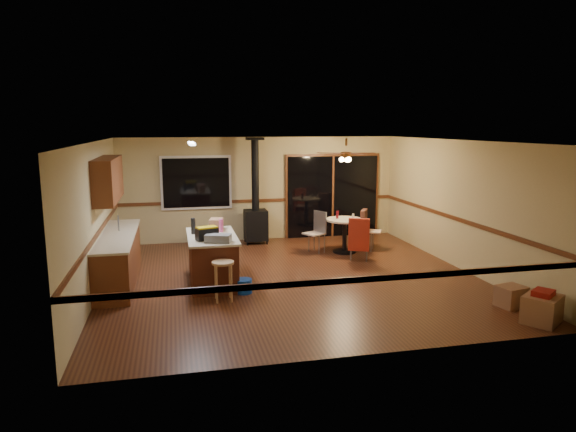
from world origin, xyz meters
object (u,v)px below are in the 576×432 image
object	(u,v)px
blue_bucket	(244,286)
chair_right	(365,225)
dining_table	(345,230)
box_corner_b	(511,296)
wood_stove	(256,214)
toolbox_grey	(218,238)
toolbox_black	(207,234)
bar_stool	(223,281)
chair_left	(317,227)
kitchen_island	(212,259)
box_corner_a	(542,309)
chair_near	(359,235)
box_under_window	(205,238)

from	to	relation	value
blue_bucket	chair_right	world-z (taller)	chair_right
dining_table	box_corner_b	xyz separation A→B (m)	(1.46, -4.01, -0.36)
wood_stove	toolbox_grey	distance (m)	3.84
toolbox_black	bar_stool	bearing A→B (deg)	-72.90
chair_left	box_corner_b	distance (m)	4.66
kitchen_island	box_corner_a	xyz separation A→B (m)	(4.60, -3.04, -0.24)
wood_stove	blue_bucket	world-z (taller)	wood_stove
chair_near	dining_table	bearing A→B (deg)	91.55
chair_near	box_under_window	bearing A→B (deg)	143.62
kitchen_island	chair_right	xyz separation A→B (m)	(3.68, 1.82, 0.14)
chair_left	chair_near	size ratio (longest dim) A/B	0.78
blue_bucket	dining_table	world-z (taller)	dining_table
blue_bucket	box_under_window	size ratio (longest dim) A/B	0.64
dining_table	chair_left	size ratio (longest dim) A/B	1.58
box_under_window	box_corner_a	xyz separation A→B (m)	(4.54, -6.14, 0.02)
dining_table	chair_near	size ratio (longest dim) A/B	1.23
bar_stool	blue_bucket	bearing A→B (deg)	40.09
toolbox_black	box_corner_b	xyz separation A→B (m)	(4.71, -1.97, -0.83)
bar_stool	box_corner_a	world-z (taller)	bar_stool
chair_near	chair_left	bearing A→B (deg)	121.82
toolbox_black	bar_stool	world-z (taller)	toolbox_black
bar_stool	box_corner_b	world-z (taller)	bar_stool
toolbox_grey	box_corner_b	distance (m)	4.92
kitchen_island	dining_table	world-z (taller)	kitchen_island
toolbox_black	blue_bucket	world-z (taller)	toolbox_black
blue_bucket	box_corner_a	world-z (taller)	box_corner_a
kitchen_island	box_corner_a	size ratio (longest dim) A/B	3.07
toolbox_grey	toolbox_black	xyz separation A→B (m)	(-0.18, 0.22, 0.04)
box_corner_b	box_corner_a	bearing A→B (deg)	-90.00
toolbox_black	dining_table	distance (m)	3.86
chair_right	wood_stove	bearing A→B (deg)	152.62
wood_stove	box_corner_a	bearing A→B (deg)	-61.55
dining_table	chair_left	world-z (taller)	chair_left
toolbox_grey	blue_bucket	xyz separation A→B (m)	(0.41, -0.13, -0.84)
chair_right	kitchen_island	bearing A→B (deg)	-153.72
box_under_window	box_corner_a	world-z (taller)	box_corner_a
kitchen_island	dining_table	xyz separation A→B (m)	(3.14, 1.68, 0.08)
toolbox_black	chair_right	size ratio (longest dim) A/B	0.54
chair_left	chair_right	size ratio (longest dim) A/B	0.78
chair_near	chair_right	size ratio (longest dim) A/B	1.00
dining_table	box_corner_b	distance (m)	4.28
toolbox_grey	wood_stove	bearing A→B (deg)	71.25
chair_left	box_corner_b	xyz separation A→B (m)	(2.07, -4.16, -0.42)
toolbox_grey	blue_bucket	size ratio (longest dim) A/B	1.47
box_corner_a	bar_stool	bearing A→B (deg)	155.94
kitchen_island	dining_table	bearing A→B (deg)	28.11
chair_right	chair_near	bearing A→B (deg)	-117.21
toolbox_black	chair_near	xyz separation A→B (m)	(3.27, 1.17, -0.41)
toolbox_black	chair_near	world-z (taller)	toolbox_black
kitchen_island	chair_right	distance (m)	4.11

